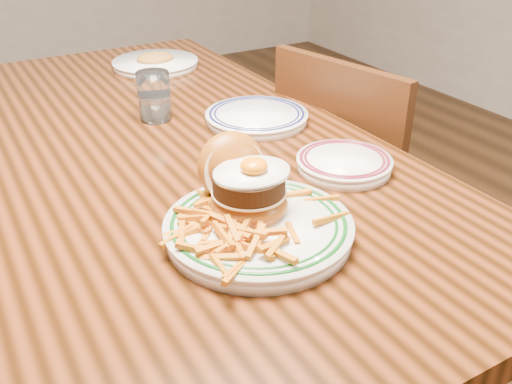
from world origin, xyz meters
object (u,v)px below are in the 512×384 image
table (163,178)px  chair_right (357,196)px  main_plate (254,211)px  side_plate (344,163)px

table → chair_right: (0.56, -0.02, -0.19)m
table → main_plate: (0.00, -0.41, 0.13)m
table → side_plate: 0.42m
table → main_plate: 0.43m
side_plate → table: bearing=127.0°
main_plate → side_plate: bearing=27.3°
chair_right → main_plate: main_plate is taller
chair_right → side_plate: bearing=31.9°
table → chair_right: 0.59m
chair_right → main_plate: bearing=22.9°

